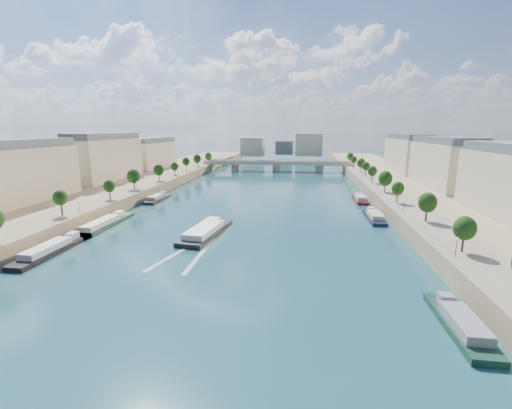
# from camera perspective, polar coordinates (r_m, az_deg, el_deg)

# --- Properties ---
(ground) EXTENTS (700.00, 700.00, 0.00)m
(ground) POSITION_cam_1_polar(r_m,az_deg,el_deg) (135.03, -0.68, -1.14)
(ground) COLOR #0E333E
(ground) RESTS_ON ground
(quay_left) EXTENTS (44.00, 520.00, 5.00)m
(quay_left) POSITION_cam_1_polar(r_m,az_deg,el_deg) (161.32, -26.89, 0.67)
(quay_left) COLOR #9E8460
(quay_left) RESTS_ON ground
(quay_right) EXTENTS (44.00, 520.00, 5.00)m
(quay_right) POSITION_cam_1_polar(r_m,az_deg,el_deg) (143.19, 29.16, -0.94)
(quay_right) COLOR #9E8460
(quay_right) RESTS_ON ground
(pave_left) EXTENTS (14.00, 520.00, 0.10)m
(pave_left) POSITION_cam_1_polar(r_m,az_deg,el_deg) (152.87, -22.34, 1.47)
(pave_left) COLOR gray
(pave_left) RESTS_ON quay_left
(pave_right) EXTENTS (14.00, 520.00, 0.10)m
(pave_right) POSITION_cam_1_polar(r_m,az_deg,el_deg) (137.83, 23.47, 0.24)
(pave_right) COLOR gray
(pave_right) RESTS_ON quay_right
(trees_left) EXTENTS (4.80, 268.80, 8.26)m
(trees_left) POSITION_cam_1_polar(r_m,az_deg,el_deg) (152.73, -21.49, 3.60)
(trees_left) COLOR #382B1E
(trees_left) RESTS_ON ground
(trees_right) EXTENTS (4.80, 268.80, 8.26)m
(trees_right) POSITION_cam_1_polar(r_m,az_deg,el_deg) (145.88, 21.87, 3.18)
(trees_right) COLOR #382B1E
(trees_right) RESTS_ON ground
(lamps_left) EXTENTS (0.36, 200.36, 4.28)m
(lamps_left) POSITION_cam_1_polar(r_m,az_deg,el_deg) (141.66, -22.84, 1.74)
(lamps_left) COLOR black
(lamps_left) RESTS_ON ground
(lamps_right) EXTENTS (0.36, 200.36, 4.28)m
(lamps_right) POSITION_cam_1_polar(r_m,az_deg,el_deg) (140.93, 21.27, 1.82)
(lamps_right) COLOR black
(lamps_right) RESTS_ON ground
(buildings_left) EXTENTS (16.00, 226.00, 23.20)m
(buildings_left) POSITION_cam_1_polar(r_m,az_deg,el_deg) (176.61, -28.65, 6.00)
(buildings_left) COLOR #C5B798
(buildings_left) RESTS_ON ground
(buildings_right) EXTENTS (16.00, 226.00, 23.20)m
(buildings_right) POSITION_cam_1_polar(r_m,az_deg,el_deg) (157.07, 32.57, 4.92)
(buildings_right) COLOR #C5B798
(buildings_right) RESTS_ON ground
(skyline) EXTENTS (79.00, 42.00, 22.00)m
(skyline) POSITION_cam_1_polar(r_m,az_deg,el_deg) (350.07, 5.15, 9.71)
(skyline) COLOR #C5B798
(skyline) RESTS_ON ground
(bridge) EXTENTS (112.00, 12.00, 8.15)m
(bridge) POSITION_cam_1_polar(r_m,az_deg,el_deg) (261.56, 3.49, 6.67)
(bridge) COLOR #C1B79E
(bridge) RESTS_ON ground
(tour_barge) EXTENTS (11.19, 28.01, 3.75)m
(tour_barge) POSITION_cam_1_polar(r_m,az_deg,el_deg) (106.51, -8.36, -4.49)
(tour_barge) COLOR black
(tour_barge) RESTS_ON ground
(wake) EXTENTS (10.86, 26.01, 0.04)m
(wake) POSITION_cam_1_polar(r_m,az_deg,el_deg) (91.85, -11.20, -8.08)
(wake) COLOR silver
(wake) RESTS_ON ground
(moored_barges_left) EXTENTS (5.00, 130.25, 3.60)m
(moored_barges_left) POSITION_cam_1_polar(r_m,az_deg,el_deg) (114.25, -27.27, -4.71)
(moored_barges_left) COLOR maroon
(moored_barges_left) RESTS_ON ground
(moored_barges_right) EXTENTS (5.00, 155.74, 3.60)m
(moored_barges_right) POSITION_cam_1_polar(r_m,az_deg,el_deg) (93.74, 23.76, -7.98)
(moored_barges_right) COLOR black
(moored_barges_right) RESTS_ON ground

